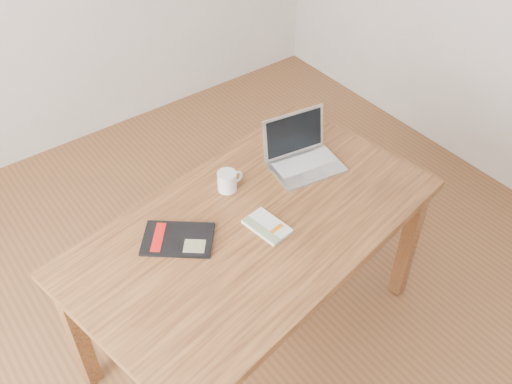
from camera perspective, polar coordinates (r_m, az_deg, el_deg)
room at (r=1.85m, az=-4.10°, el=8.11°), size 4.04×4.04×2.70m
desk at (r=2.37m, az=-0.10°, el=-4.66°), size 1.65×1.13×0.75m
white_guidebook at (r=2.29m, az=1.12°, el=-3.46°), size 0.14×0.20×0.02m
black_guidebook at (r=2.26m, az=-7.82°, el=-4.69°), size 0.33×0.31×0.01m
laptop at (r=2.57m, az=4.61°, el=3.74°), size 0.35×0.30×0.22m
coffee_mug at (r=2.43m, az=-2.86°, el=1.15°), size 0.12×0.08×0.09m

